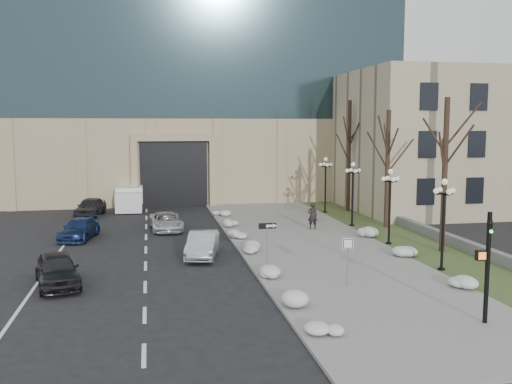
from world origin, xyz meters
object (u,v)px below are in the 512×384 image
(car_e, at_px, (90,207))
(lamppost_b, at_px, (390,196))
(box_truck, at_px, (130,198))
(car_c, at_px, (79,229))
(car_b, at_px, (202,245))
(car_d, at_px, (166,221))
(keep_sign, at_px, (348,252))
(pedestrian, at_px, (313,216))
(traffic_signal, at_px, (486,270))
(one_way_sign, at_px, (270,231))
(lamppost_c, at_px, (353,185))
(lamppost_d, at_px, (325,177))
(car_a, at_px, (57,270))
(lamppost_a, at_px, (444,212))

(car_e, distance_m, lamppost_b, 24.73)
(box_truck, bearing_deg, car_c, -102.11)
(car_b, xyz_separation_m, car_d, (-1.75, 8.76, -0.09))
(car_b, distance_m, car_d, 8.93)
(keep_sign, bearing_deg, pedestrian, 97.52)
(traffic_signal, bearing_deg, one_way_sign, 130.81)
(car_d, relative_size, lamppost_c, 0.96)
(keep_sign, height_order, traffic_signal, traffic_signal)
(car_c, xyz_separation_m, lamppost_c, (19.08, 0.84, 2.41))
(pedestrian, bearing_deg, keep_sign, 82.90)
(pedestrian, distance_m, lamppost_d, 8.21)
(car_a, height_order, lamppost_a, lamppost_a)
(lamppost_a, bearing_deg, lamppost_d, 90.00)
(lamppost_b, relative_size, lamppost_d, 1.00)
(traffic_signal, bearing_deg, lamppost_c, 90.21)
(pedestrian, height_order, lamppost_d, lamppost_d)
(one_way_sign, bearing_deg, car_d, 108.59)
(car_c, relative_size, pedestrian, 2.42)
(car_c, height_order, car_e, car_e)
(keep_sign, distance_m, traffic_signal, 6.51)
(pedestrian, relative_size, traffic_signal, 0.44)
(keep_sign, bearing_deg, box_truck, 128.66)
(pedestrian, xyz_separation_m, lamppost_b, (3.23, -5.72, 2.01))
(box_truck, xyz_separation_m, lamppost_c, (16.25, -12.25, 2.06))
(pedestrian, bearing_deg, car_e, -27.88)
(one_way_sign, relative_size, lamppost_b, 0.53)
(one_way_sign, height_order, lamppost_a, lamppost_a)
(car_e, relative_size, box_truck, 0.68)
(car_b, height_order, lamppost_a, lamppost_a)
(pedestrian, relative_size, lamppost_d, 0.39)
(car_a, relative_size, car_c, 1.00)
(car_a, distance_m, car_b, 8.45)
(car_e, xyz_separation_m, traffic_signal, (16.90, -29.32, 1.36))
(car_c, relative_size, car_e, 1.02)
(one_way_sign, bearing_deg, pedestrian, 60.94)
(car_c, bearing_deg, traffic_signal, -38.66)
(car_b, bearing_deg, car_e, 126.76)
(one_way_sign, bearing_deg, car_b, 126.35)
(car_b, height_order, pedestrian, pedestrian)
(keep_sign, relative_size, traffic_signal, 0.55)
(car_a, relative_size, box_truck, 0.69)
(lamppost_a, bearing_deg, car_d, 133.29)
(traffic_signal, relative_size, lamppost_d, 0.90)
(one_way_sign, relative_size, keep_sign, 1.08)
(car_a, distance_m, one_way_sign, 10.34)
(keep_sign, bearing_deg, car_a, -175.05)
(car_d, bearing_deg, pedestrian, -14.62)
(one_way_sign, bearing_deg, lamppost_a, -13.10)
(car_a, xyz_separation_m, one_way_sign, (10.24, 0.66, 1.31))
(car_c, relative_size, lamppost_a, 0.95)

